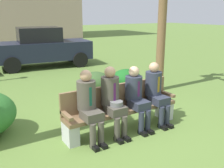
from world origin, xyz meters
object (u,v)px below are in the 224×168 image
Objects in this scene: shrub_mid_lawn at (95,82)px; parked_car_far at (43,47)px; seated_man_rightmost at (156,90)px; seated_man_centerleft at (113,98)px; shrub_near_bench at (126,79)px; seated_man_centerright at (136,95)px; park_bench at (121,108)px; seated_man_leftmost at (89,103)px.

shrub_mid_lawn is 4.45m from parked_car_far.
seated_man_centerleft is at bearing -179.84° from seated_man_rightmost.
seated_man_centerright is at bearing -120.80° from shrub_near_bench.
seated_man_centerleft is 1.06m from seated_man_rightmost.
park_bench is at bearing 153.83° from seated_man_centerright.
seated_man_leftmost is 1.35× the size of shrub_mid_lawn.
seated_man_centerright is 0.31× the size of parked_car_far.
seated_man_centerright is at bearing -179.67° from seated_man_rightmost.
park_bench is 1.93× the size of seated_man_centerright.
seated_man_leftmost is 3.51m from shrub_near_bench.
seated_man_centerleft is 1.39× the size of shrub_near_bench.
parked_car_far is (-1.19, 4.55, 0.54)m from shrub_near_bench.
seated_man_leftmost is (-0.77, -0.13, 0.29)m from park_bench.
shrub_mid_lawn is at bearing 69.19° from seated_man_centerleft.
seated_man_centerleft is 3.19m from shrub_near_bench.
seated_man_rightmost is (1.06, 0.00, -0.01)m from seated_man_centerleft.
seated_man_centerleft reaches higher than park_bench.
seated_man_centerleft is at bearing -179.99° from seated_man_centerright.
park_bench is 0.84m from seated_man_leftmost.
seated_man_centerleft is (0.49, -0.01, -0.00)m from seated_man_leftmost.
parked_car_far reaches higher than seated_man_centerright.
seated_man_leftmost is 0.49m from seated_man_centerleft.
shrub_mid_lawn is at bearing 74.00° from park_bench.
seated_man_centerleft reaches higher than seated_man_centerright.
seated_man_leftmost is at bearing -119.85° from shrub_mid_lawn.
seated_man_leftmost is 1.04× the size of seated_man_centerright.
parked_car_far is at bearing 79.39° from seated_man_leftmost.
seated_man_centerright is at bearing -99.38° from shrub_mid_lawn.
seated_man_centerright is at bearing -92.14° from parked_car_far.
shrub_mid_lawn reaches higher than shrub_near_bench.
seated_man_centerright reaches higher than shrub_mid_lawn.
seated_man_leftmost is at bearing 179.72° from seated_man_centerright.
seated_man_leftmost is at bearing -170.50° from park_bench.
seated_man_centerleft reaches higher than shrub_near_bench.
seated_man_leftmost reaches higher than park_bench.
seated_man_centerright is 0.98× the size of seated_man_rightmost.
shrub_near_bench is (1.73, 2.30, -0.14)m from park_bench.
seated_man_centerright reaches higher than shrub_near_bench.
seated_man_rightmost is at bearing -9.52° from park_bench.
park_bench is 0.41m from seated_man_centerright.
parked_car_far reaches higher than seated_man_centerleft.
seated_man_leftmost is 2.98m from shrub_mid_lawn.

